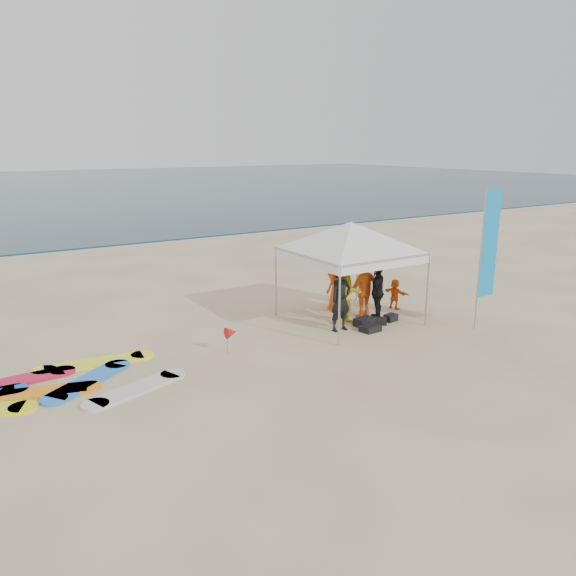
# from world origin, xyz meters

# --- Properties ---
(ground) EXTENTS (120.00, 120.00, 0.00)m
(ground) POSITION_xyz_m (0.00, 0.00, 0.00)
(ground) COLOR beige
(ground) RESTS_ON ground
(ocean) EXTENTS (160.00, 84.00, 0.08)m
(ocean) POSITION_xyz_m (0.00, 60.00, 0.04)
(ocean) COLOR #0C2633
(ocean) RESTS_ON ground
(shoreline_foam) EXTENTS (160.00, 1.20, 0.01)m
(shoreline_foam) POSITION_xyz_m (0.00, 18.20, 0.00)
(shoreline_foam) COLOR silver
(shoreline_foam) RESTS_ON ground
(person_black_a) EXTENTS (0.65, 0.44, 1.75)m
(person_black_a) POSITION_xyz_m (2.20, 1.90, 0.88)
(person_black_a) COLOR black
(person_black_a) RESTS_ON ground
(person_yellow) EXTENTS (0.99, 0.89, 1.67)m
(person_yellow) POSITION_xyz_m (2.73, 2.30, 0.83)
(person_yellow) COLOR gold
(person_yellow) RESTS_ON ground
(person_orange_a) EXTENTS (1.24, 0.75, 1.87)m
(person_orange_a) POSITION_xyz_m (3.50, 2.55, 0.94)
(person_orange_a) COLOR #C44311
(person_orange_a) RESTS_ON ground
(person_black_b) EXTENTS (1.01, 0.87, 1.63)m
(person_black_b) POSITION_xyz_m (3.69, 2.13, 0.82)
(person_black_b) COLOR black
(person_black_b) RESTS_ON ground
(person_orange_b) EXTENTS (1.01, 0.85, 1.75)m
(person_orange_b) POSITION_xyz_m (3.36, 3.59, 0.87)
(person_orange_b) COLOR #DA4513
(person_orange_b) RESTS_ON ground
(person_seated) EXTENTS (0.45, 0.90, 0.93)m
(person_seated) POSITION_xyz_m (4.86, 2.65, 0.46)
(person_seated) COLOR #E65C14
(person_seated) RESTS_ON ground
(canopy_tent) EXTENTS (4.29, 4.29, 3.23)m
(canopy_tent) POSITION_xyz_m (2.95, 2.49, 2.82)
(canopy_tent) COLOR #A5A5A8
(canopy_tent) RESTS_ON ground
(feather_flag) EXTENTS (0.65, 0.04, 3.88)m
(feather_flag) POSITION_xyz_m (5.68, 0.04, 2.29)
(feather_flag) COLOR #A5A5A8
(feather_flag) RESTS_ON ground
(marker_pennant) EXTENTS (0.28, 0.28, 0.64)m
(marker_pennant) POSITION_xyz_m (-1.02, 2.01, 0.49)
(marker_pennant) COLOR #A5A5A8
(marker_pennant) RESTS_ON ground
(gear_pile) EXTENTS (1.54, 0.88, 0.22)m
(gear_pile) POSITION_xyz_m (3.19, 1.69, 0.10)
(gear_pile) COLOR black
(gear_pile) RESTS_ON ground
(surfboard_spread) EXTENTS (5.45, 2.84, 0.07)m
(surfboard_spread) POSITION_xyz_m (-5.56, 2.12, 0.04)
(surfboard_spread) COLOR #E6F519
(surfboard_spread) RESTS_ON ground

